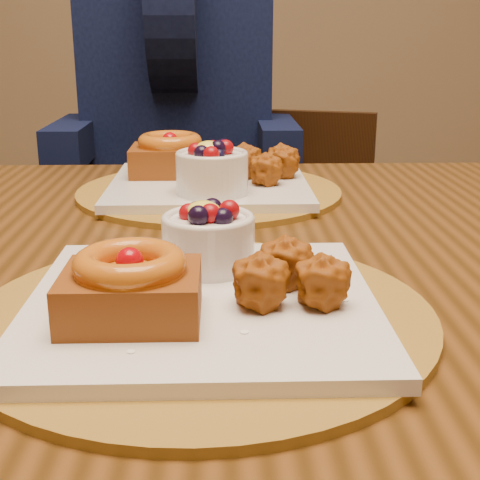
# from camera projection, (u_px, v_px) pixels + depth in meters

# --- Properties ---
(dining_table) EXTENTS (1.60, 0.90, 0.76)m
(dining_table) POSITION_uv_depth(u_px,v_px,m) (208.00, 302.00, 0.78)
(dining_table) COLOR #37200A
(dining_table) RESTS_ON ground
(place_setting_near) EXTENTS (0.38, 0.38, 0.08)m
(place_setting_near) POSITION_uv_depth(u_px,v_px,m) (199.00, 292.00, 0.55)
(place_setting_near) COLOR brown
(place_setting_near) RESTS_ON dining_table
(place_setting_far) EXTENTS (0.38, 0.38, 0.09)m
(place_setting_far) POSITION_uv_depth(u_px,v_px,m) (207.00, 176.00, 0.95)
(place_setting_far) COLOR brown
(place_setting_far) RESTS_ON dining_table
(chair_far) EXTENTS (0.49, 0.49, 0.81)m
(chair_far) POSITION_uv_depth(u_px,v_px,m) (278.00, 273.00, 1.55)
(chair_far) COLOR black
(chair_far) RESTS_ON ground
(diner) EXTENTS (0.51, 0.49, 0.83)m
(diner) POSITION_uv_depth(u_px,v_px,m) (177.00, 76.00, 1.49)
(diner) COLOR black
(diner) RESTS_ON ground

